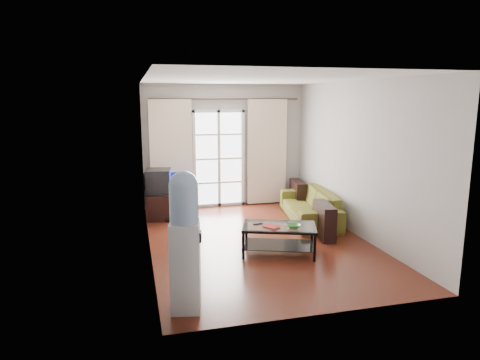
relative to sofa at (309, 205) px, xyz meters
name	(u,v)px	position (x,y,z in m)	size (l,w,h in m)	color
floor	(258,241)	(-1.35, -0.96, -0.30)	(5.20, 5.20, 0.00)	#592315
ceiling	(259,79)	(-1.35, -0.96, 2.40)	(5.20, 5.20, 0.00)	white
wall_back	(225,146)	(-1.35, 1.64, 1.05)	(3.60, 0.02, 2.70)	#B0ACA7
wall_front	(328,198)	(-1.35, -3.56, 1.05)	(3.60, 0.02, 2.70)	#B0ACA7
wall_left	(147,167)	(-3.15, -0.96, 1.05)	(0.02, 5.20, 2.70)	#B0ACA7
wall_right	(357,159)	(0.45, -0.96, 1.05)	(0.02, 5.20, 2.70)	#B0ACA7
french_door	(219,159)	(-1.50, 1.58, 0.77)	(1.16, 0.06, 2.15)	white
curtain_rod	(226,99)	(-1.35, 1.54, 2.08)	(0.04, 0.04, 3.30)	#4C3F2D
curtain_left	(171,155)	(-2.55, 1.52, 0.90)	(0.90, 0.07, 2.35)	beige
curtain_right	(267,152)	(-0.40, 1.52, 0.90)	(0.90, 0.07, 2.35)	beige
radiator	(260,190)	(-0.55, 1.54, 0.03)	(0.64, 0.12, 0.64)	gray
sofa	(309,205)	(0.00, 0.00, 0.00)	(1.13, 2.17, 0.60)	olive
coffee_table	(279,235)	(-1.21, -1.61, -0.01)	(1.28, 0.98, 0.46)	silver
bowl	(293,226)	(-1.04, -1.77, 0.18)	(0.23, 0.23, 0.05)	#318632
book	(268,228)	(-1.43, -1.73, 0.17)	(0.27, 0.29, 0.02)	#A11319
remote	(258,224)	(-1.51, -1.47, 0.16)	(0.14, 0.04, 0.02)	black
tv_stand	(159,205)	(-2.89, 0.93, -0.05)	(0.46, 0.69, 0.51)	black
crt_tv	(158,181)	(-2.89, 0.98, 0.45)	(0.60, 0.60, 0.48)	black
task_chair	(178,206)	(-2.52, 0.71, -0.03)	(0.68, 0.68, 0.93)	black
water_cooler	(185,239)	(-2.84, -3.08, 0.55)	(0.39, 0.39, 1.62)	silver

